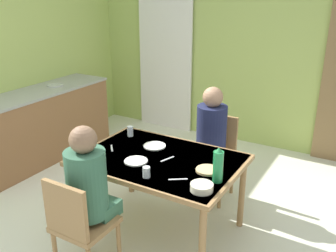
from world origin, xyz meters
TOP-DOWN VIEW (x-y plane):
  - ground_plane at (0.00, 0.00)m, footprint 6.66×6.66m
  - wall_back at (0.00, 2.56)m, footprint 4.62×0.10m
  - wall_left at (-2.21, 0.64)m, footprint 0.10×3.84m
  - curtain_panel at (-1.08, 2.46)m, footprint 0.90×0.03m
  - kitchen_counter at (-1.88, 0.68)m, footprint 0.61×1.98m
  - dining_table at (0.27, 0.09)m, footprint 1.39×0.98m
  - chair_near_diner at (0.09, -0.75)m, footprint 0.40×0.40m
  - chair_far_diner at (0.44, 0.94)m, footprint 0.40×0.40m
  - person_near_diner at (0.09, -0.61)m, footprint 0.30×0.37m
  - person_far_diner at (0.44, 0.80)m, footprint 0.30×0.37m
  - water_bottle_green_near at (0.87, -0.03)m, footprint 0.08×0.08m
  - serving_bowl_center at (0.83, -0.22)m, footprint 0.17×0.17m
  - dinner_plate_near_left at (0.10, 0.29)m, footprint 0.21×0.21m
  - dinner_plate_near_right at (0.14, -0.07)m, footprint 0.20×0.20m
  - drinking_glass_by_near_diner at (0.37, -0.25)m, footprint 0.06×0.06m
  - drinking_glass_by_far_diner at (-0.25, 0.39)m, footprint 0.06×0.06m
  - bread_plate_sliced at (0.74, 0.08)m, footprint 0.19×0.19m
  - cutlery_knife_near at (0.34, 0.11)m, footprint 0.06×0.15m
  - cutlery_fork_near at (0.60, -0.16)m, footprint 0.13×0.10m
  - cutlery_knife_far at (-0.22, 0.05)m, footprint 0.11×0.12m
  - cutlery_fork_far at (-0.24, -0.19)m, footprint 0.04×0.15m

SIDE VIEW (x-z plane):
  - ground_plane at x=0.00m, z-range 0.00..0.00m
  - kitchen_counter at x=-1.88m, z-range 0.00..0.91m
  - chair_near_diner at x=0.09m, z-range 0.06..0.93m
  - chair_far_diner at x=0.44m, z-range 0.06..0.93m
  - dining_table at x=0.27m, z-range 0.30..1.02m
  - cutlery_knife_near at x=0.34m, z-range 0.72..0.73m
  - cutlery_fork_near at x=0.60m, z-range 0.72..0.73m
  - cutlery_knife_far at x=-0.22m, z-range 0.72..0.73m
  - cutlery_fork_far at x=-0.24m, z-range 0.72..0.73m
  - dinner_plate_near_left at x=0.10m, z-range 0.72..0.74m
  - dinner_plate_near_right at x=0.14m, z-range 0.72..0.74m
  - bread_plate_sliced at x=0.74m, z-range 0.72..0.74m
  - serving_bowl_center at x=0.83m, z-range 0.72..0.78m
  - drinking_glass_by_near_diner at x=0.37m, z-range 0.72..0.81m
  - drinking_glass_by_far_diner at x=-0.25m, z-range 0.72..0.83m
  - person_near_diner at x=0.09m, z-range 0.40..1.17m
  - person_far_diner at x=0.44m, z-range 0.40..1.17m
  - water_bottle_green_near at x=0.87m, z-range 0.72..1.00m
  - curtain_panel at x=-1.08m, z-range 0.00..2.38m
  - wall_back at x=0.00m, z-range 0.00..2.83m
  - wall_left at x=-2.21m, z-range 0.00..2.83m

